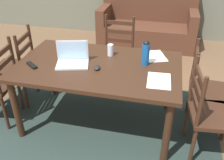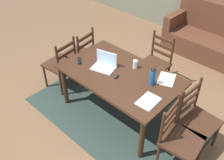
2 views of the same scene
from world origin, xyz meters
The scene contains 16 objects.
ground_plane centered at (0.00, 0.00, 0.00)m, with size 14.00×14.00×0.00m, color brown.
area_rug centered at (0.00, 0.00, 0.00)m, with size 2.64×1.74×0.01m, color #283833.
dining_table centered at (0.00, 0.00, 0.66)m, with size 1.67×1.02×0.74m.
chair_left_far centered at (-1.12, 0.21, 0.46)m, with size 0.50×0.50×0.95m.
chair_right_near centered at (1.12, -0.21, 0.46)m, with size 0.49×0.49×0.95m.
chair_right_far centered at (1.12, 0.21, 0.46)m, with size 0.47×0.47×0.95m.
chair_left_near centered at (-1.12, -0.20, 0.46)m, with size 0.49×0.49×0.95m.
chair_far_head centered at (0.00, 0.88, 0.46)m, with size 0.45×0.45×0.95m.
couch centered at (0.24, 2.54, 0.36)m, with size 1.80×0.80×1.00m.
laptop centered at (-0.26, -0.04, 0.79)m, with size 0.37×0.30×0.23m.
water_bottle centered at (0.46, 0.11, 0.87)m, with size 0.08×0.08×0.26m.
drinking_glass centered at (0.07, 0.24, 0.80)m, with size 0.06×0.06×0.13m, color silver.
computer_mouse centered at (0.02, -0.10, 0.75)m, with size 0.06×0.10×0.03m, color black.
tv_remote centered at (-0.64, -0.19, 0.75)m, with size 0.04×0.17×0.02m, color black.
paper_stack_left centered at (0.55, 0.33, 0.74)m, with size 0.21×0.30×0.00m, color white.
paper_stack_right centered at (0.63, -0.19, 0.74)m, with size 0.21×0.30×0.00m, color white.
Camera 2 is at (1.85, -2.14, 2.84)m, focal length 40.57 mm.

